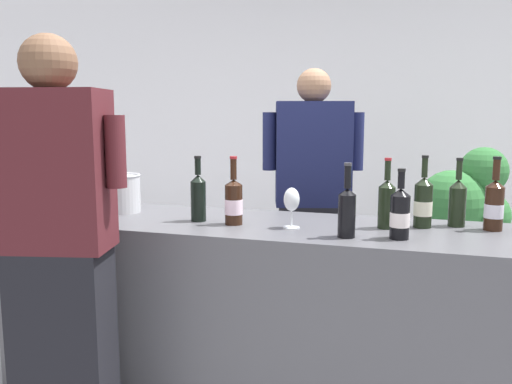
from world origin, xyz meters
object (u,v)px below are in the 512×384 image
Objects in this scene: wine_bottle_5 at (400,214)px; potted_shrub at (462,224)px; wine_bottle_0 at (347,210)px; wine_glass at (292,201)px; person_server at (312,217)px; wine_bottle_3 at (387,202)px; wine_bottle_4 at (198,196)px; ice_bucket at (121,193)px; wine_bottle_1 at (457,201)px; wine_bottle_7 at (494,205)px; wine_bottle_2 at (423,202)px; person_guest at (59,260)px; wine_bottle_6 at (234,202)px.

potted_shrub is at bearing 75.87° from wine_bottle_5.
potted_shrub is (0.59, 1.54, -0.34)m from wine_bottle_0.
wine_glass is 0.11× the size of person_server.
person_server is at bearing 126.83° from wine_bottle_3.
ice_bucket is at bearing 168.55° from wine_bottle_4.
wine_bottle_5 is 1.46m from ice_bucket.
person_server reaches higher than wine_bottle_1.
wine_bottle_7 is at bearing 28.18° from wine_bottle_0.
wine_bottle_2 is at bearing 23.42° from wine_bottle_3.
person_guest is at bearing -150.74° from wine_bottle_3.
wine_glass is at bearing -7.22° from ice_bucket.
person_guest is at bearing -151.38° from wine_bottle_2.
wine_bottle_5 is 0.24× the size of potted_shrub.
wine_bottle_3 is at bearing 9.84° from wine_bottle_6.
wine_bottle_7 is 1.85m from ice_bucket.
person_server is (-0.93, 0.52, -0.21)m from wine_bottle_7.
wine_bottle_6 is at bearing -179.93° from wine_glass.
person_server reaches higher than wine_bottle_0.
wine_bottle_1 is at bearing -96.28° from potted_shrub.
wine_bottle_6 is at bearing -167.48° from wine_bottle_2.
wine_bottle_6 reaches higher than ice_bucket.
wine_bottle_5 is (-0.25, -0.34, -0.01)m from wine_bottle_1.
wine_bottle_3 is 1.73× the size of wine_glass.
wine_bottle_0 is 1.51× the size of ice_bucket.
wine_bottle_2 is 0.19× the size of person_guest.
ice_bucket is at bearing 169.82° from wine_bottle_6.
wine_bottle_7 is at bearing 13.82° from wine_glass.
wine_glass is (-0.42, -0.12, 0.00)m from wine_bottle_3.
wine_bottle_0 is 1.20m from person_guest.
person_guest is at bearing -157.04° from wine_bottle_0.
wine_glass is 1.70m from potted_shrub.
wine_glass is (-0.73, -0.26, 0.01)m from wine_bottle_1.
wine_bottle_5 is 0.99m from person_server.
ice_bucket is (-1.85, -0.10, -0.01)m from wine_bottle_7.
wine_bottle_6 is 0.26× the size of potted_shrub.
person_guest is at bearing -145.13° from wine_glass.
wine_bottle_1 reaches higher than wine_glass.
wine_bottle_0 is 1.25m from ice_bucket.
wine_bottle_6 reaches higher than wine_glass.
wine_bottle_0 is 0.60m from wine_bottle_1.
wine_bottle_0 is 0.99× the size of wine_bottle_1.
wine_bottle_2 is 0.18m from wine_bottle_3.
wine_glass is at bearing -163.85° from wine_bottle_3.
wine_bottle_2 reaches higher than wine_bottle_0.
ice_bucket is 2.26m from potted_shrub.
person_guest is at bearing -79.07° from ice_bucket.
wine_bottle_3 is 1.42m from potted_shrub.
wine_bottle_2 is at bearing -174.99° from wine_bottle_7.
wine_bottle_4 is at bearing 173.09° from wine_bottle_6.
wine_bottle_7 is (0.15, -0.04, -0.00)m from wine_bottle_1.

